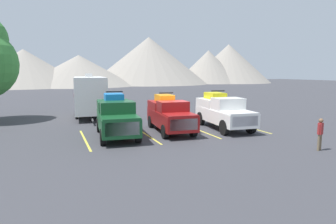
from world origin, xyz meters
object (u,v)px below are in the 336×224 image
Objects in this scene: pickup_truck_b at (170,114)px; camper_trailer_a at (90,94)px; pickup_truck_c at (223,111)px; pickup_truck_a at (116,116)px; person_a at (320,132)px.

pickup_truck_b is 0.66× the size of camper_trailer_a.
pickup_truck_c is at bearing -6.24° from pickup_truck_b.
pickup_truck_b is (3.55, 0.20, -0.08)m from pickup_truck_a.
person_a is at bearing -54.70° from pickup_truck_b.
camper_trailer_a reaches higher than pickup_truck_b.
pickup_truck_a is at bearing 141.04° from person_a.
pickup_truck_c is (7.33, -0.21, -0.02)m from pickup_truck_a.
pickup_truck_a reaches higher than pickup_truck_b.
camper_trailer_a is 5.16× the size of person_a.
pickup_truck_a is 1.01× the size of pickup_truck_b.
pickup_truck_c is 6.90m from person_a.
pickup_truck_a is 0.98× the size of pickup_truck_c.
camper_trailer_a reaches higher than pickup_truck_c.
pickup_truck_b is 3.41× the size of person_a.
pickup_truck_c is 3.50× the size of person_a.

